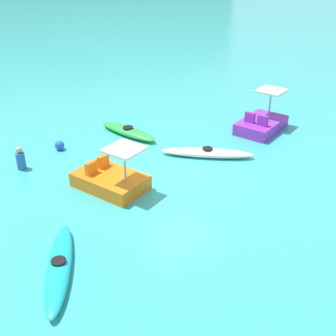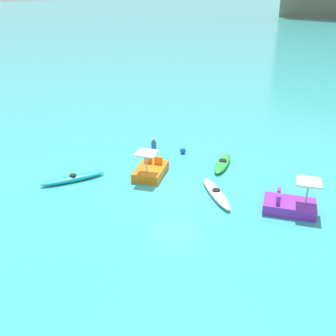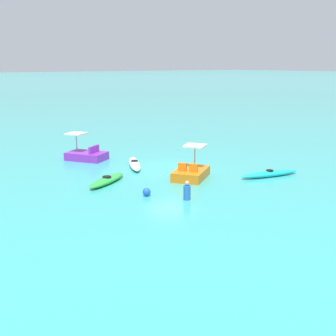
% 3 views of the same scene
% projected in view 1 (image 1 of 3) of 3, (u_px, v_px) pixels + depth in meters
% --- Properties ---
extents(ground_plane, '(600.00, 600.00, 0.00)m').
position_uv_depth(ground_plane, '(180.00, 180.00, 15.25)').
color(ground_plane, '#38ADA8').
extents(kayak_white, '(3.47, 2.15, 0.37)m').
position_uv_depth(kayak_white, '(207.00, 153.00, 16.77)').
color(kayak_white, white).
rests_on(kayak_white, ground_plane).
extents(kayak_green, '(2.13, 2.97, 0.37)m').
position_uv_depth(kayak_green, '(128.00, 131.00, 18.60)').
color(kayak_green, green).
rests_on(kayak_green, ground_plane).
extents(kayak_cyan, '(1.39, 3.58, 0.37)m').
position_uv_depth(kayak_cyan, '(59.00, 266.00, 11.01)').
color(kayak_cyan, '#19B7C6').
rests_on(kayak_cyan, ground_plane).
extents(pedal_boat_orange, '(2.60, 2.83, 1.68)m').
position_uv_depth(pedal_boat_orange, '(111.00, 179.00, 14.62)').
color(pedal_boat_orange, orange).
rests_on(pedal_boat_orange, ground_plane).
extents(pedal_boat_purple, '(2.83, 2.56, 1.68)m').
position_uv_depth(pedal_boat_purple, '(261.00, 123.00, 18.95)').
color(pedal_boat_purple, purple).
rests_on(pedal_boat_purple, ground_plane).
extents(buoy_blue, '(0.37, 0.37, 0.37)m').
position_uv_depth(buoy_blue, '(60.00, 145.00, 17.30)').
color(buoy_blue, blue).
rests_on(buoy_blue, ground_plane).
extents(person_near_shore, '(0.45, 0.45, 0.88)m').
position_uv_depth(person_near_shore, '(21.00, 159.00, 15.79)').
color(person_near_shore, blue).
rests_on(person_near_shore, ground_plane).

